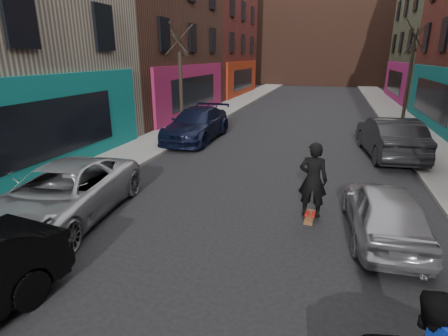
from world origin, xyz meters
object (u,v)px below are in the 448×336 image
Objects in this scene: skateboarder at (313,180)px; tree_left_far at (180,69)px; parked_left_far at (62,194)px; parked_right_end at (390,137)px; tree_right_far at (411,65)px; parked_right_far at (384,211)px; skateboard at (310,217)px; parked_left_end at (197,124)px.

tree_left_far is at bearing -47.35° from skateboarder.
parked_right_end reaches higher than parked_left_far.
parked_right_far is at bearing -100.59° from tree_right_far.
tree_right_far is 3.43× the size of skateboarder.
skateboard is (7.75, -9.49, -3.33)m from tree_left_far.
skateboarder is (-1.67, 0.45, 0.43)m from parked_right_far.
tree_left_far is 11.80m from parked_left_far.
tree_right_far is 1.31× the size of parked_left_far.
tree_right_far is (12.40, 6.00, 0.15)m from tree_left_far.
parked_left_end is at bearing 82.44° from parked_left_far.
skateboard is (6.15, -7.64, -0.74)m from parked_left_end.
parked_right_end is at bearing -3.45° from parked_left_end.
parked_left_far is 9.53m from parked_left_end.
parked_right_far is 7.62m from parked_right_end.
tree_right_far is at bearing -103.31° from skateboarder.
parked_left_far is 1.33× the size of parked_right_far.
skateboard is (-2.74, -7.09, -0.79)m from parked_right_end.
parked_right_far is 1.84m from skateboard.
parked_right_end reaches higher than parked_right_far.
tree_right_far is 1.74× the size of parked_right_far.
parked_left_far is 2.61× the size of skateboarder.
tree_left_far is 1.19× the size of parked_left_end.
parked_left_far is 6.44m from skateboarder.
tree_right_far is 13.63m from parked_left_end.
tree_left_far is at bearing -20.11° from parked_right_end.
tree_left_far is 12.69m from skateboard.
tree_left_far is 1.25× the size of parked_left_far.
parked_right_far is (7.82, -8.09, -0.12)m from parked_left_end.
tree_left_far is 1.28× the size of parked_right_end.
parked_left_end is (-10.80, -7.85, -2.74)m from tree_right_far.
parked_left_end is at bearing -10.76° from parked_right_end.
tree_left_far is 13.78m from tree_right_far.
skateboarder reaches higher than parked_left_end.
parked_left_end reaches higher than parked_left_far.
parked_right_end is at bearing -102.80° from tree_right_far.
parked_right_far is at bearing 168.22° from skateboarder.
parked_left_far is at bearing -121.85° from tree_right_far.
parked_left_far is 7.95m from parked_right_far.
parked_left_far is (1.60, -11.38, -2.66)m from tree_left_far.
skateboarder is at bearing -18.98° from parked_right_far.
parked_left_far is at bearing -159.43° from skateboard.
parked_right_end is (-1.91, -8.40, -2.69)m from tree_right_far.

